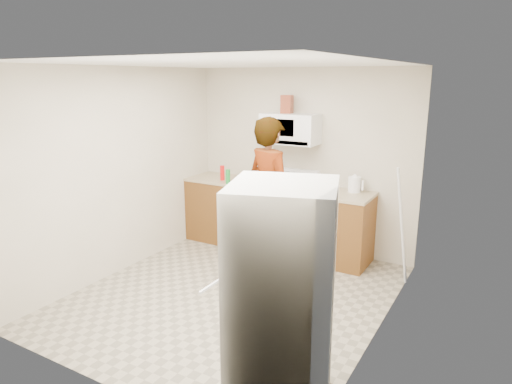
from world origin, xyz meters
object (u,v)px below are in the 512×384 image
Objects in this scene: person at (270,196)px; kettle at (354,184)px; gas_range at (285,218)px; fridge at (282,302)px; microwave at (290,129)px; saucepan at (280,177)px.

person is 1.14m from kettle.
gas_range is 3.14m from fridge.
person is at bearing -81.97° from microwave.
saucepan is at bearing -175.66° from kettle.
person is 2.51m from fridge.
microwave is 3.89× the size of kettle.
microwave reaches higher than saucepan.
saucepan is (-0.25, 0.77, 0.06)m from person.
microwave is (0.00, 0.13, 1.21)m from gas_range.
kettle is (-0.46, 2.97, 0.18)m from fridge.
fridge is 6.85× the size of saucepan.
gas_range is 1.22m from microwave.
person is at bearing -132.35° from kettle.
microwave is at bearing -59.78° from person.
person is 1.13× the size of fridge.
microwave is 1.07m from person.
microwave is 0.39× the size of person.
person is 7.76× the size of saucepan.
saucepan is (-0.15, 0.00, -0.68)m from microwave.
gas_range is at bearing -167.08° from kettle.
kettle reaches higher than saucepan.
person is 9.86× the size of kettle.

